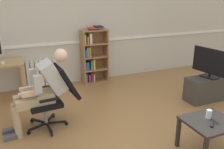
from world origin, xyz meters
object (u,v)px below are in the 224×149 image
object	(u,v)px
bookshelf	(93,56)
tv_stand	(208,88)
tv_screen	(211,63)
coffee_table	(209,126)
drinking_glass	(209,114)
spare_remote	(212,124)
office_chair	(55,94)
person_seated	(42,88)
radiator	(40,74)
computer_mouse	(3,63)

from	to	relation	value
bookshelf	tv_stand	bearing A→B (deg)	-46.65
tv_screen	coffee_table	distance (m)	1.78
drinking_glass	spare_remote	bearing A→B (deg)	-120.32
bookshelf	drinking_glass	size ratio (longest dim) A/B	11.08
bookshelf	office_chair	bearing A→B (deg)	-125.81
bookshelf	person_seated	bearing A→B (deg)	-129.58
tv_stand	spare_remote	distance (m)	1.85
tv_stand	tv_screen	distance (m)	0.51
person_seated	radiator	bearing A→B (deg)	169.46
person_seated	spare_remote	size ratio (longest dim) A/B	8.04
tv_screen	drinking_glass	bearing A→B (deg)	126.26
person_seated	tv_screen	world-z (taller)	person_seated
office_chair	drinking_glass	xyz separation A→B (m)	(1.70, -1.40, -0.01)
radiator	tv_screen	distance (m)	3.46
bookshelf	spare_remote	world-z (taller)	bookshelf
computer_mouse	radiator	size ratio (longest dim) A/B	0.14
bookshelf	coffee_table	size ratio (longest dim) A/B	2.09
tv_screen	person_seated	bearing A→B (deg)	76.75
spare_remote	office_chair	bearing A→B (deg)	-178.08
person_seated	tv_stand	bearing A→B (deg)	81.95
drinking_glass	tv_screen	bearing A→B (deg)	46.37
radiator	spare_remote	distance (m)	3.63
office_chair	radiator	bearing A→B (deg)	175.50
radiator	tv_screen	size ratio (longest dim) A/B	0.93
tv_screen	drinking_glass	distance (m)	1.69
radiator	person_seated	size ratio (longest dim) A/B	0.59
bookshelf	radiator	distance (m)	1.22
office_chair	spare_remote	bearing A→B (deg)	41.64
radiator	coffee_table	xyz separation A→B (m)	(1.68, -3.17, 0.08)
tv_stand	coffee_table	distance (m)	1.75
person_seated	tv_stand	size ratio (longest dim) A/B	1.39
drinking_glass	spare_remote	world-z (taller)	drinking_glass
computer_mouse	office_chair	world-z (taller)	office_chair
bookshelf	office_chair	size ratio (longest dim) A/B	1.33
radiator	person_seated	world-z (taller)	person_seated
drinking_glass	coffee_table	bearing A→B (deg)	-117.29
person_seated	drinking_glass	world-z (taller)	person_seated
person_seated	tv_screen	xyz separation A→B (m)	(3.04, -0.17, 0.09)
office_chair	tv_stand	distance (m)	2.88
computer_mouse	tv_screen	world-z (taller)	tv_screen
radiator	drinking_glass	world-z (taller)	radiator
computer_mouse	spare_remote	bearing A→B (deg)	-49.90
person_seated	spare_remote	bearing A→B (deg)	44.97
radiator	spare_remote	xyz separation A→B (m)	(1.63, -3.24, 0.16)
radiator	tv_screen	xyz separation A→B (m)	(2.87, -1.89, 0.44)
coffee_table	spare_remote	xyz separation A→B (m)	(-0.05, -0.08, 0.08)
computer_mouse	tv_screen	distance (m)	3.80
tv_stand	person_seated	bearing A→B (deg)	176.85
computer_mouse	tv_stand	distance (m)	3.84
person_seated	spare_remote	distance (m)	2.36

